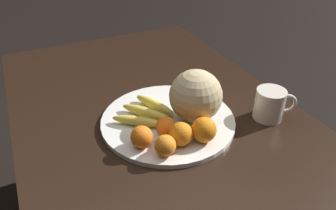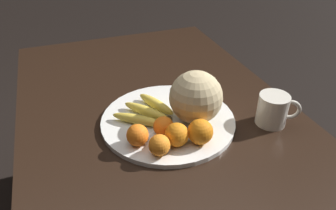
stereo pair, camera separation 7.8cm
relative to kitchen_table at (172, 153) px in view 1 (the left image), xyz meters
The scene contains 11 objects.
kitchen_table is the anchor object (origin of this frame).
fruit_bowl 0.11m from the kitchen_table, ahead, with size 0.41×0.41×0.02m.
melon 0.20m from the kitchen_table, 81.31° to the right, with size 0.16×0.16×0.16m.
banana_bunch 0.15m from the kitchen_table, 29.69° to the left, with size 0.20×0.20×0.03m.
orange_front_left 0.14m from the kitchen_table, 129.89° to the left, with size 0.06×0.06×0.06m.
orange_front_right 0.17m from the kitchen_table, 150.33° to the right, with size 0.07×0.07×0.07m.
orange_mid_center 0.18m from the kitchen_table, 110.06° to the left, with size 0.06×0.06×0.06m.
orange_back_left 0.16m from the kitchen_table, behind, with size 0.07×0.07×0.07m.
orange_back_right 0.18m from the kitchen_table, 145.21° to the left, with size 0.06×0.06×0.06m.
produce_tag 0.13m from the kitchen_table, 131.61° to the left, with size 0.09×0.05×0.00m.
ceramic_mug 0.34m from the kitchen_table, 102.16° to the right, with size 0.09×0.12×0.10m.
Camera 1 is at (-0.70, 0.35, 1.32)m, focal length 35.00 mm.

